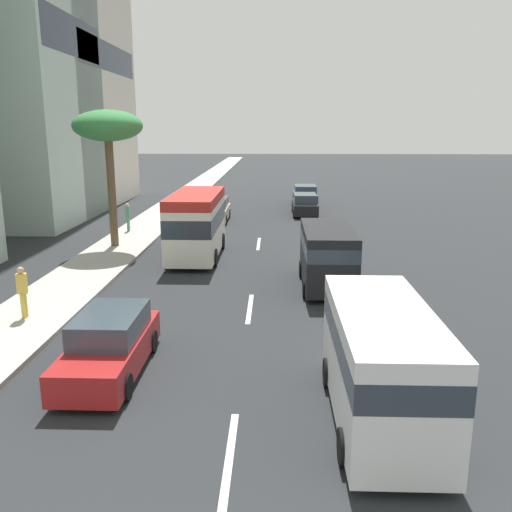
# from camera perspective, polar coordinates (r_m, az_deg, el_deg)

# --- Properties ---
(ground_plane) EXTENTS (198.00, 198.00, 0.00)m
(ground_plane) POSITION_cam_1_polar(r_m,az_deg,el_deg) (35.67, 0.55, 3.26)
(ground_plane) COLOR #26282B
(sidewalk_right) EXTENTS (162.00, 3.03, 0.15)m
(sidewalk_right) POSITION_cam_1_polar(r_m,az_deg,el_deg) (36.59, -11.11, 3.38)
(sidewalk_right) COLOR #B2ADA3
(sidewalk_right) RESTS_ON ground_plane
(lane_stripe_near) EXTENTS (3.20, 0.16, 0.01)m
(lane_stripe_near) POSITION_cam_1_polar(r_m,az_deg,el_deg) (11.30, -2.82, -20.41)
(lane_stripe_near) COLOR silver
(lane_stripe_near) RESTS_ON ground_plane
(lane_stripe_mid) EXTENTS (3.20, 0.16, 0.01)m
(lane_stripe_mid) POSITION_cam_1_polar(r_m,az_deg,el_deg) (19.34, -0.66, -5.55)
(lane_stripe_mid) COLOR silver
(lane_stripe_mid) RESTS_ON ground_plane
(lane_stripe_far) EXTENTS (3.20, 0.16, 0.01)m
(lane_stripe_far) POSITION_cam_1_polar(r_m,az_deg,el_deg) (29.94, 0.28, 1.30)
(lane_stripe_far) COLOR silver
(lane_stripe_far) RESTS_ON ground_plane
(van_lead) EXTENTS (4.89, 2.08, 2.42)m
(van_lead) POSITION_cam_1_polar(r_m,az_deg,el_deg) (21.78, 7.55, 0.28)
(van_lead) COLOR black
(van_lead) RESTS_ON ground_plane
(minibus_second) EXTENTS (6.53, 2.35, 3.19)m
(minibus_second) POSITION_cam_1_polar(r_m,az_deg,el_deg) (26.75, -6.29, 3.55)
(minibus_second) COLOR silver
(minibus_second) RESTS_ON ground_plane
(car_third) EXTENTS (4.52, 1.79, 1.59)m
(car_third) POSITION_cam_1_polar(r_m,az_deg,el_deg) (14.79, -15.19, -9.06)
(car_third) COLOR #A51E1E
(car_third) RESTS_ON ground_plane
(car_fourth) EXTENTS (4.62, 1.82, 1.57)m
(car_fourth) POSITION_cam_1_polar(r_m,az_deg,el_deg) (40.13, 5.17, 5.42)
(car_fourth) COLOR black
(car_fourth) RESTS_ON ground_plane
(car_fifth) EXTENTS (4.70, 1.94, 1.62)m
(car_fifth) POSITION_cam_1_polar(r_m,az_deg,el_deg) (45.55, 5.20, 6.40)
(car_fifth) COLOR #1E478C
(car_fifth) RESTS_ON ground_plane
(car_sixth) EXTENTS (4.31, 1.96, 1.60)m
(car_sixth) POSITION_cam_1_polar(r_m,az_deg,el_deg) (37.40, -4.41, 4.87)
(car_sixth) COLOR beige
(car_sixth) RESTS_ON ground_plane
(van_seventh) EXTENTS (5.37, 2.13, 2.58)m
(van_seventh) POSITION_cam_1_polar(r_m,az_deg,el_deg) (12.07, 13.12, -10.49)
(van_seventh) COLOR white
(van_seventh) RESTS_ON ground_plane
(pedestrian_mid_block) EXTENTS (0.33, 0.23, 1.68)m
(pedestrian_mid_block) POSITION_cam_1_polar(r_m,az_deg,el_deg) (33.74, -13.37, 4.17)
(pedestrian_mid_block) COLOR #4C8C66
(pedestrian_mid_block) RESTS_ON sidewalk_right
(pedestrian_by_tree) EXTENTS (0.30, 0.37, 1.72)m
(pedestrian_by_tree) POSITION_cam_1_polar(r_m,az_deg,el_deg) (19.34, -23.44, -3.28)
(pedestrian_by_tree) COLOR gold
(pedestrian_by_tree) RESTS_ON sidewalk_right
(palm_tree) EXTENTS (3.53, 3.53, 7.03)m
(palm_tree) POSITION_cam_1_polar(r_m,az_deg,el_deg) (29.15, -15.38, 12.84)
(palm_tree) COLOR brown
(palm_tree) RESTS_ON sidewalk_right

